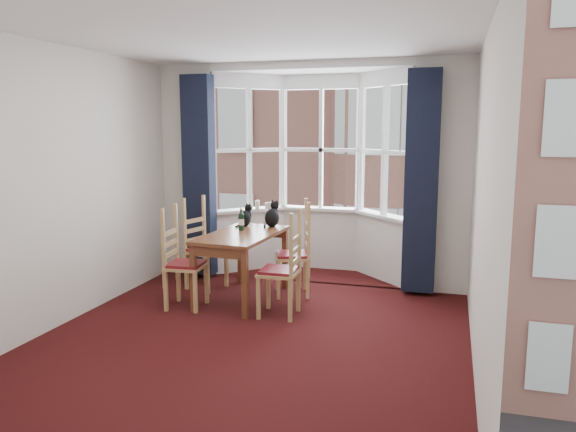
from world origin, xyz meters
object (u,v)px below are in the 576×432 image
at_px(chair_right_near, 287,273).
at_px(chair_right_far, 300,256).
at_px(cat_right, 272,216).
at_px(candle_short, 267,206).
at_px(chair_left_near, 178,265).
at_px(chair_left_far, 200,250).
at_px(candle_tall, 257,205).
at_px(wine_bottle, 241,221).
at_px(candle_extra, 271,206).
at_px(dining_table, 242,242).
at_px(cat_left, 245,217).

relative_size(chair_right_near, chair_right_far, 1.00).
bearing_deg(cat_right, candle_short, 112.94).
bearing_deg(chair_left_near, chair_right_near, 1.63).
relative_size(chair_left_far, candle_tall, 7.58).
distance_m(wine_bottle, candle_short, 1.15).
relative_size(candle_short, candle_extra, 0.91).
xyz_separation_m(dining_table, candle_tall, (-0.27, 1.30, 0.25)).
height_order(chair_right_near, candle_extra, candle_extra).
bearing_deg(dining_table, chair_left_far, 154.76).
bearing_deg(chair_right_near, wine_bottle, 140.82).
height_order(chair_left_near, cat_left, cat_left).
distance_m(chair_left_near, cat_right, 1.34).
distance_m(chair_right_near, candle_short, 1.99).
distance_m(chair_left_far, wine_bottle, 0.75).
height_order(dining_table, candle_extra, candle_extra).
height_order(dining_table, candle_tall, candle_tall).
xyz_separation_m(cat_right, candle_extra, (-0.29, 0.82, 0.01)).
relative_size(dining_table, wine_bottle, 5.13).
bearing_deg(candle_short, cat_right, -67.06).
xyz_separation_m(dining_table, chair_left_far, (-0.68, 0.32, -0.20)).
bearing_deg(chair_left_near, chair_left_far, 97.12).
xyz_separation_m(wine_bottle, candle_short, (-0.07, 1.15, 0.02)).
bearing_deg(candle_short, chair_left_near, -103.82).
bearing_deg(chair_left_far, cat_left, 12.10).
relative_size(candle_tall, candle_extra, 1.26).
height_order(dining_table, wine_bottle, wine_bottle).
height_order(wine_bottle, candle_short, wine_bottle).
bearing_deg(cat_right, chair_right_near, -63.83).
bearing_deg(chair_right_near, cat_right, 116.17).
xyz_separation_m(chair_left_near, chair_left_far, (-0.10, 0.79, 0.00)).
height_order(dining_table, chair_right_near, chair_right_near).
xyz_separation_m(candle_tall, candle_extra, (0.18, 0.05, -0.01)).
height_order(cat_right, candle_extra, cat_right).
bearing_deg(candle_extra, cat_right, -70.59).
bearing_deg(dining_table, chair_left_near, -141.37).
xyz_separation_m(chair_left_near, cat_right, (0.78, 0.99, 0.44)).
xyz_separation_m(chair_left_far, chair_right_near, (1.35, -0.75, 0.00)).
height_order(dining_table, chair_right_far, chair_right_far).
xyz_separation_m(candle_tall, candle_short, (0.13, 0.03, -0.02)).
xyz_separation_m(chair_right_far, candle_short, (-0.74, 0.97, 0.44)).
xyz_separation_m(chair_right_near, cat_left, (-0.80, 0.87, 0.42)).
bearing_deg(dining_table, candle_extra, 93.87).
xyz_separation_m(dining_table, chair_right_far, (0.59, 0.36, -0.20)).
bearing_deg(wine_bottle, candle_tall, 99.82).
bearing_deg(chair_right_near, chair_left_near, -178.37).
relative_size(chair_right_near, wine_bottle, 3.47).
height_order(chair_right_near, cat_left, cat_left).
xyz_separation_m(dining_table, chair_left_near, (-0.58, -0.47, -0.20)).
relative_size(cat_right, wine_bottle, 1.26).
bearing_deg(candle_short, cat_left, -89.09).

